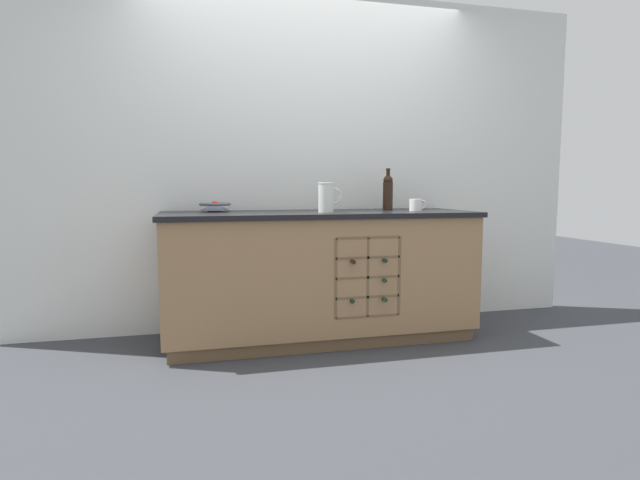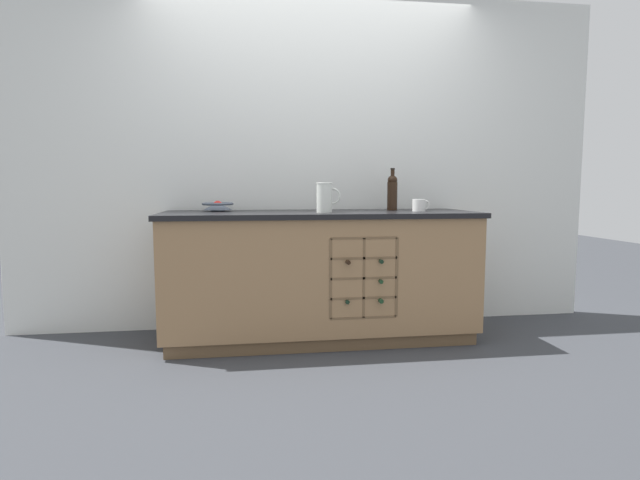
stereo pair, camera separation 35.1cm
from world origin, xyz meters
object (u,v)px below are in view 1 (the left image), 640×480
object	(u,v)px
white_pitcher	(327,197)
ceramic_mug	(416,205)
fruit_bowl	(215,206)
standing_wine_bottle	(388,191)

from	to	relation	value
white_pitcher	ceramic_mug	size ratio (longest dim) A/B	1.57
fruit_bowl	white_pitcher	world-z (taller)	white_pitcher
ceramic_mug	standing_wine_bottle	distance (m)	0.26
standing_wine_bottle	white_pitcher	bearing A→B (deg)	-153.90
fruit_bowl	white_pitcher	xyz separation A→B (m)	(0.73, -0.30, 0.07)
white_pitcher	standing_wine_bottle	bearing A→B (deg)	26.10
white_pitcher	standing_wine_bottle	distance (m)	0.61
fruit_bowl	standing_wine_bottle	world-z (taller)	standing_wine_bottle
white_pitcher	ceramic_mug	world-z (taller)	white_pitcher
ceramic_mug	white_pitcher	bearing A→B (deg)	-173.97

